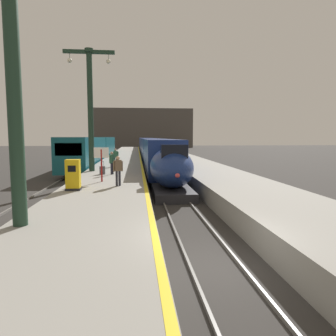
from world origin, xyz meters
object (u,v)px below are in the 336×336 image
passenger_near_edge (112,161)px  ticket_machine_yellow (73,176)px  highspeed_train_main (150,148)px  rolling_suitcase (102,170)px  station_column_near (11,27)px  departure_info_board (101,157)px  passenger_far_waiting (115,156)px  station_column_mid (90,99)px  regional_train_adjacent (96,149)px  passenger_mid_platform (118,168)px

passenger_near_edge → ticket_machine_yellow: (-1.47, -6.68, -0.25)m
highspeed_train_main → rolling_suitcase: size_ratio=76.20×
station_column_near → departure_info_board: (1.48, 9.37, -4.47)m
highspeed_train_main → passenger_far_waiting: (-4.23, -24.35, 0.06)m
station_column_mid → departure_info_board: (1.48, -6.22, -4.28)m
ticket_machine_yellow → highspeed_train_main: bearing=81.5°
ticket_machine_yellow → rolling_suitcase: bearing=83.7°
regional_train_adjacent → passenger_far_waiting: 16.68m
passenger_near_edge → departure_info_board: 3.78m
passenger_mid_platform → rolling_suitcase: passenger_mid_platform is taller
passenger_mid_platform → ticket_machine_yellow: size_ratio=1.06×
passenger_far_waiting → departure_info_board: size_ratio=0.80×
highspeed_train_main → regional_train_adjacent: regional_train_adjacent is taller
rolling_suitcase → passenger_near_edge: bearing=-10.3°
regional_train_adjacent → passenger_near_edge: (4.02, -22.38, -0.09)m
passenger_near_edge → rolling_suitcase: passenger_near_edge is taller
rolling_suitcase → departure_info_board: departure_info_board is taller
station_column_near → passenger_mid_platform: 9.45m
rolling_suitcase → ticket_machine_yellow: 6.87m
regional_train_adjacent → passenger_near_edge: 22.73m
station_column_near → ticket_machine_yellow: bearing=86.9°
station_column_mid → ticket_machine_yellow: size_ratio=6.05×
station_column_near → passenger_mid_platform: (2.59, 7.60, -4.98)m
regional_train_adjacent → station_column_near: size_ratio=3.65×
highspeed_train_main → rolling_suitcase: 30.76m
passenger_far_waiting → departure_info_board: departure_info_board is taller
highspeed_train_main → passenger_far_waiting: highspeed_train_main is taller
station_column_mid → passenger_mid_platform: (2.59, -7.98, -4.80)m
station_column_near → passenger_near_edge: station_column_near is taller
regional_train_adjacent → passenger_mid_platform: size_ratio=21.66×
passenger_far_waiting → rolling_suitcase: (-0.57, -6.03, -0.69)m
regional_train_adjacent → rolling_suitcase: size_ratio=37.27×
highspeed_train_main → ticket_machine_yellow: bearing=-98.5°
highspeed_train_main → passenger_far_waiting: 24.71m
station_column_mid → ticket_machine_yellow: (0.35, -9.17, -5.05)m
highspeed_train_main → passenger_mid_platform: 36.15m
highspeed_train_main → station_column_near: station_column_near is taller
station_column_near → passenger_far_waiting: (1.67, 19.25, -4.98)m
passenger_mid_platform → ticket_machine_yellow: bearing=-152.1°
station_column_near → regional_train_adjacent: bearing=93.5°
regional_train_adjacent → station_column_mid: (2.20, -19.89, 4.71)m
regional_train_adjacent → passenger_far_waiting: size_ratio=21.66×
passenger_near_edge → highspeed_train_main: bearing=82.4°
rolling_suitcase → station_column_near: bearing=-94.8°
station_column_mid → passenger_far_waiting: bearing=65.5°
passenger_mid_platform → ticket_machine_yellow: (-2.24, -1.19, -0.25)m
rolling_suitcase → ticket_machine_yellow: ticket_machine_yellow is taller
passenger_near_edge → departure_info_board: bearing=-95.2°
highspeed_train_main → station_column_mid: size_ratio=7.73×
highspeed_train_main → passenger_far_waiting: bearing=-99.8°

